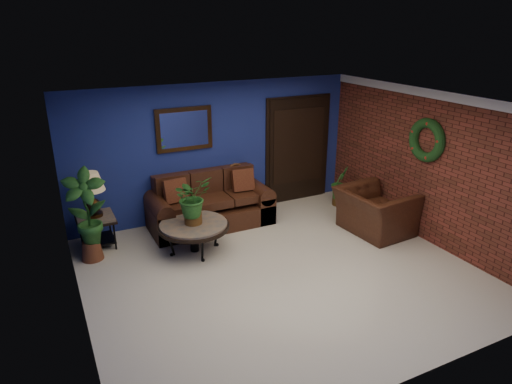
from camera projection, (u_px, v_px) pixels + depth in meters
name	position (u px, v px, depth m)	size (l,w,h in m)	color
floor	(280.00, 272.00, 6.79)	(5.50, 5.50, 0.00)	beige
wall_back	(216.00, 150.00, 8.45)	(5.50, 0.04, 2.50)	navy
wall_left	(72.00, 231.00, 5.21)	(0.04, 5.00, 2.50)	navy
wall_right_brick	(428.00, 167.00, 7.49)	(0.04, 5.00, 2.50)	maroon
ceiling	(284.00, 103.00, 5.91)	(5.50, 5.00, 0.02)	silver
crown_molding	(437.00, 95.00, 7.06)	(0.03, 5.00, 0.14)	white
wall_mirror	(184.00, 129.00, 8.00)	(1.02, 0.06, 0.77)	#3D2410
closet_door	(298.00, 150.00, 9.22)	(1.44, 0.06, 2.18)	black
wreath	(427.00, 140.00, 7.35)	(0.72, 0.72, 0.16)	black
sofa	(209.00, 207.00, 8.29)	(2.18, 0.94, 0.98)	#412012
coffee_table	(194.00, 226.00, 7.27)	(1.14, 1.14, 0.49)	#504B46
end_table	(96.00, 223.00, 7.42)	(0.60, 0.60, 0.55)	#504B46
table_lamp	(91.00, 189.00, 7.21)	(0.43, 0.43, 0.71)	#3D2410
side_chair	(239.00, 188.00, 8.49)	(0.47, 0.47, 1.03)	#543318
armchair	(375.00, 211.00, 7.96)	(1.19, 1.04, 0.78)	#412012
coffee_plant	(192.00, 198.00, 7.09)	(0.70, 0.65, 0.78)	brown
floor_plant	(340.00, 185.00, 9.12)	(0.42, 0.37, 0.81)	brown
tall_plant	(86.00, 212.00, 6.88)	(0.73, 0.59, 1.47)	brown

